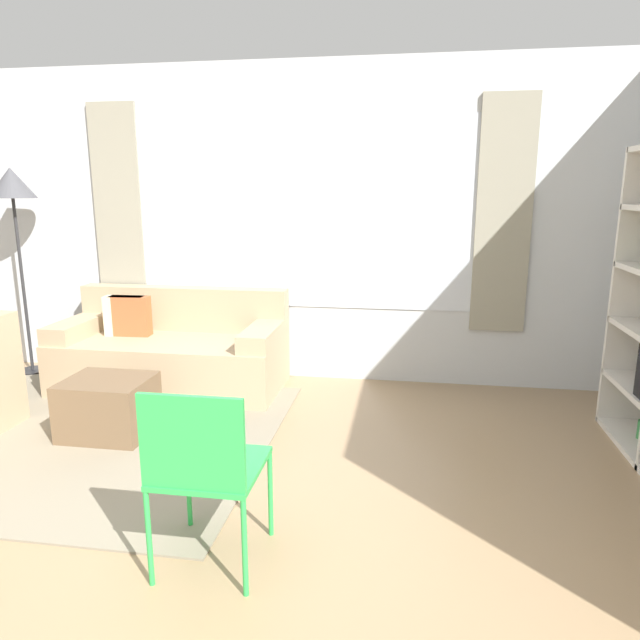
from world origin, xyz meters
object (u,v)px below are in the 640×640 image
object	(u,v)px
ottoman	(109,407)
folding_chair	(204,463)
couch_main	(172,352)
floor_lamp	(12,193)

from	to	relation	value
ottoman	folding_chair	size ratio (longest dim) A/B	0.65
folding_chair	couch_main	bearing A→B (deg)	-63.42
couch_main	folding_chair	distance (m)	2.58
couch_main	ottoman	size ratio (longest dim) A/B	3.31
couch_main	folding_chair	xyz separation A→B (m)	(1.15, -2.30, 0.21)
ottoman	floor_lamp	distance (m)	2.35
couch_main	ottoman	world-z (taller)	couch_main
couch_main	floor_lamp	xyz separation A→B (m)	(-1.45, 0.16, 1.32)
ottoman	folding_chair	bearing A→B (deg)	-47.41
floor_lamp	ottoman	bearing A→B (deg)	-39.71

